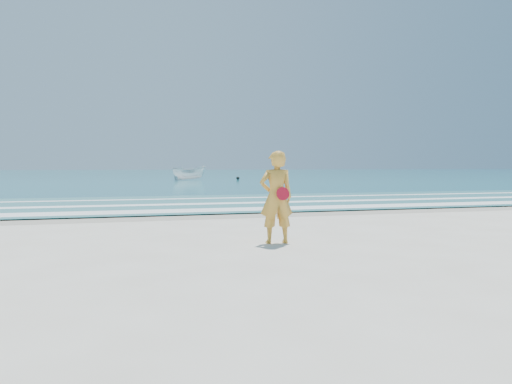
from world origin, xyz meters
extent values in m
plane|color=silver|center=(0.00, 0.00, 0.00)|extent=(400.00, 400.00, 0.00)
cube|color=#B2A893|center=(0.00, 9.00, 0.00)|extent=(400.00, 2.40, 0.00)
cube|color=#19727F|center=(0.00, 105.00, 0.02)|extent=(400.00, 190.00, 0.04)
cube|color=#59B7AD|center=(0.00, 14.00, 0.04)|extent=(400.00, 10.00, 0.01)
cube|color=white|center=(0.00, 10.30, 0.05)|extent=(400.00, 1.40, 0.01)
cube|color=white|center=(0.00, 13.20, 0.05)|extent=(400.00, 0.90, 0.01)
cube|color=white|center=(0.00, 16.50, 0.05)|extent=(400.00, 0.60, 0.01)
imported|color=white|center=(4.94, 47.61, 0.82)|extent=(4.29, 2.68, 1.55)
sphere|color=black|center=(10.26, 46.91, 0.22)|extent=(0.37, 0.37, 0.37)
imported|color=gold|center=(-0.05, 2.90, 0.95)|extent=(0.72, 0.51, 1.89)
cylinder|color=red|center=(0.03, 2.72, 1.03)|extent=(0.27, 0.08, 0.27)
camera|label=1|loc=(-3.29, -6.74, 1.59)|focal=35.00mm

